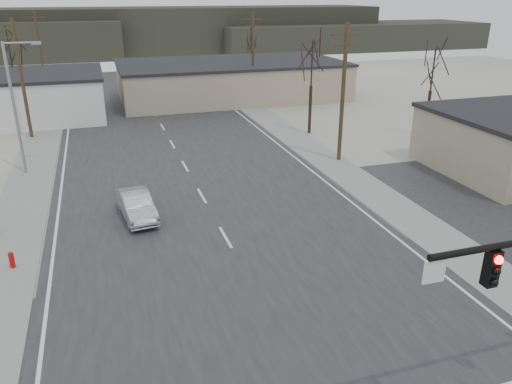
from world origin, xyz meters
TOP-DOWN VIEW (x-y plane):
  - ground at (0.00, 0.00)m, footprint 140.00×140.00m
  - main_road at (0.00, 15.00)m, footprint 18.00×110.00m
  - cross_road at (0.00, 0.00)m, footprint 90.00×10.00m
  - sidewalk_left at (-10.60, 20.00)m, footprint 3.00×90.00m
  - sidewalk_right at (10.60, 20.00)m, footprint 3.00×90.00m
  - fire_hydrant at (-10.20, 8.00)m, footprint 0.24×0.24m
  - building_right_far at (10.00, 44.00)m, footprint 26.30×14.30m
  - upole_left_c at (-11.50, 32.00)m, footprint 2.20×0.30m
  - upole_left_d at (-11.50, 52.00)m, footprint 2.20×0.30m
  - upole_right_a at (11.50, 18.00)m, footprint 2.20×0.30m
  - upole_right_b at (11.50, 40.00)m, footprint 2.20×0.30m
  - streetlight_main at (-10.80, 22.00)m, footprint 2.40×0.25m
  - tree_right_mid at (12.50, 26.00)m, footprint 3.74×3.74m
  - tree_left_far at (-14.00, 46.00)m, footprint 3.96×3.96m
  - tree_right_far at (15.00, 52.00)m, footprint 3.52×3.52m
  - tree_lot at (22.00, 22.00)m, footprint 3.52×3.52m
  - hill_center at (15.00, 96.00)m, footprint 80.00×18.00m
  - hill_right at (50.00, 90.00)m, footprint 60.00×18.00m
  - sedan_crossing at (-4.15, 11.93)m, footprint 2.10×4.65m
  - car_far_a at (6.54, 44.92)m, footprint 2.44×5.39m
  - car_far_b at (-0.50, 56.41)m, footprint 1.93×4.21m

SIDE VIEW (x-z plane):
  - ground at x=0.00m, z-range 0.00..0.00m
  - cross_road at x=0.00m, z-range 0.00..0.04m
  - main_road at x=0.00m, z-range 0.00..0.05m
  - sidewalk_left at x=-10.60m, z-range 0.00..0.06m
  - sidewalk_right at x=10.60m, z-range 0.00..0.06m
  - fire_hydrant at x=-10.20m, z-range 0.02..0.89m
  - car_far_b at x=-0.50m, z-range 0.05..1.44m
  - sedan_crossing at x=-4.15m, z-range 0.05..1.53m
  - car_far_a at x=6.54m, z-range 0.05..1.58m
  - building_right_far at x=10.00m, z-range 0.00..4.30m
  - hill_right at x=50.00m, z-range 0.00..5.50m
  - hill_center at x=15.00m, z-range 0.00..9.00m
  - streetlight_main at x=-10.80m, z-range 0.59..9.59m
  - upole_left_c at x=-11.50m, z-range 0.22..10.22m
  - upole_left_d at x=-11.50m, z-range 0.22..10.22m
  - upole_right_a at x=11.50m, z-range 0.22..10.22m
  - upole_right_b at x=11.50m, z-range 0.22..10.22m
  - tree_right_far at x=15.00m, z-range 1.66..9.50m
  - tree_lot at x=22.00m, z-range 1.66..9.50m
  - tree_right_mid at x=12.50m, z-range 1.77..10.10m
  - tree_left_far at x=-14.00m, z-range 1.87..10.69m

